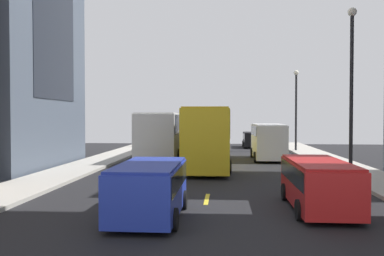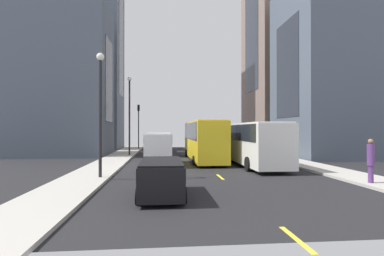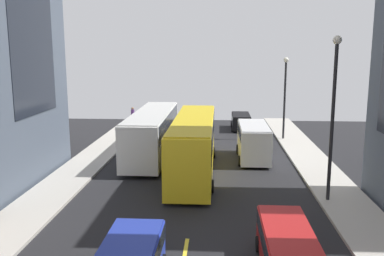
{
  "view_description": "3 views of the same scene",
  "coord_description": "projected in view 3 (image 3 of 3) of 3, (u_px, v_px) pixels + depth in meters",
  "views": [
    {
      "loc": [
        0.64,
        -25.44,
        3.06
      ],
      "look_at": [
        -1.8,
        5.11,
        2.24
      ],
      "focal_mm": 37.74,
      "sensor_mm": 36.0,
      "label": 1
    },
    {
      "loc": [
        3.46,
        28.67,
        2.84
      ],
      "look_at": [
        0.75,
        0.67,
        3.0
      ],
      "focal_mm": 28.73,
      "sensor_mm": 36.0,
      "label": 2
    },
    {
      "loc": [
        1.23,
        -26.02,
        7.81
      ],
      "look_at": [
        -0.57,
        2.64,
        2.49
      ],
      "focal_mm": 39.47,
      "sensor_mm": 36.0,
      "label": 3
    }
  ],
  "objects": [
    {
      "name": "pedestrian_crossing_near",
      "position": [
        133.0,
        118.0,
        41.01
      ],
      "size": [
        0.34,
        0.34,
        2.23
      ],
      "rotation": [
        0.0,
        0.0,
        3.86
      ],
      "color": "#593372",
      "rests_on": "ground"
    },
    {
      "name": "streetlamp_near",
      "position": [
        333.0,
        104.0,
        21.05
      ],
      "size": [
        0.44,
        0.44,
        8.36
      ],
      "color": "black",
      "rests_on": "ground"
    },
    {
      "name": "lane_stripe_1",
      "position": [
        186.0,
        250.0,
        16.73
      ],
      "size": [
        0.16,
        2.0,
        0.01
      ],
      "primitive_type": "cube",
      "color": "yellow",
      "rests_on": "ground"
    },
    {
      "name": "sidewalk_west",
      "position": [
        78.0,
        170.0,
        27.5
      ],
      "size": [
        2.75,
        44.0,
        0.15
      ],
      "primitive_type": "cube",
      "color": "#B2ADA3",
      "rests_on": "ground"
    },
    {
      "name": "sidewalk_east",
      "position": [
        323.0,
        175.0,
        26.54
      ],
      "size": [
        2.75,
        44.0,
        0.15
      ],
      "primitive_type": "cube",
      "color": "#B2ADA3",
      "rests_on": "ground"
    },
    {
      "name": "delivery_van_white",
      "position": [
        253.0,
        139.0,
        30.2
      ],
      "size": [
        2.25,
        5.5,
        2.58
      ],
      "color": "white",
      "rests_on": "ground"
    },
    {
      "name": "lane_stripe_4",
      "position": [
        207.0,
        120.0,
        47.64
      ],
      "size": [
        0.16,
        2.0,
        0.01
      ],
      "primitive_type": "cube",
      "color": "yellow",
      "rests_on": "ground"
    },
    {
      "name": "streetcar_yellow",
      "position": [
        194.0,
        140.0,
        26.96
      ],
      "size": [
        2.7,
        12.63,
        3.59
      ],
      "color": "yellow",
      "rests_on": "ground"
    },
    {
      "name": "lane_stripe_2",
      "position": [
        198.0,
        174.0,
        27.03
      ],
      "size": [
        0.16,
        2.0,
        0.01
      ],
      "primitive_type": "cube",
      "color": "yellow",
      "rests_on": "ground"
    },
    {
      "name": "lane_stripe_3",
      "position": [
        204.0,
        140.0,
        37.34
      ],
      "size": [
        0.16,
        2.0,
        0.01
      ],
      "primitive_type": "cube",
      "color": "yellow",
      "rests_on": "ground"
    },
    {
      "name": "ground_plane",
      "position": [
        198.0,
        174.0,
        27.03
      ],
      "size": [
        42.46,
        42.46,
        0.0
      ],
      "primitive_type": "plane",
      "color": "black"
    },
    {
      "name": "streetlamp_far",
      "position": [
        285.0,
        89.0,
        36.41
      ],
      "size": [
        0.44,
        0.44,
        7.06
      ],
      "color": "black",
      "rests_on": "ground"
    },
    {
      "name": "car_red_2",
      "position": [
        287.0,
        246.0,
        14.95
      ],
      "size": [
        1.93,
        4.7,
        1.62
      ],
      "color": "red",
      "rests_on": "ground"
    },
    {
      "name": "car_black_0",
      "position": [
        241.0,
        120.0,
        41.96
      ],
      "size": [
        1.94,
        4.23,
        1.54
      ],
      "color": "black",
      "rests_on": "ground"
    },
    {
      "name": "city_bus_white",
      "position": [
        152.0,
        130.0,
        31.26
      ],
      "size": [
        2.8,
        12.14,
        3.35
      ],
      "color": "silver",
      "rests_on": "ground"
    }
  ]
}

